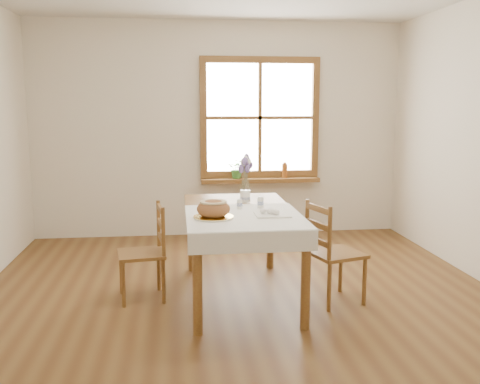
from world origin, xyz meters
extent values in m
plane|color=brown|center=(0.00, 0.00, 0.00)|extent=(5.00, 5.00, 0.00)
cube|color=white|center=(0.00, 2.50, 1.30)|extent=(4.50, 0.10, 2.60)
cube|color=white|center=(0.00, -2.50, 1.30)|extent=(4.50, 0.10, 2.60)
cube|color=brown|center=(0.50, 2.46, 2.14)|extent=(1.46, 0.08, 0.08)
cube|color=brown|center=(0.50, 2.46, 0.76)|extent=(1.46, 0.08, 0.08)
cube|color=brown|center=(-0.19, 2.46, 1.45)|extent=(0.08, 0.08, 1.30)
cube|color=brown|center=(1.19, 2.46, 1.45)|extent=(0.08, 0.08, 1.30)
cube|color=brown|center=(0.50, 2.46, 1.45)|extent=(0.04, 0.06, 1.30)
cube|color=brown|center=(0.50, 2.46, 1.45)|extent=(1.30, 0.06, 0.04)
cube|color=white|center=(0.50, 2.49, 1.45)|extent=(1.30, 0.01, 1.30)
cube|color=brown|center=(0.50, 2.40, 0.69)|extent=(1.46, 0.20, 0.05)
cube|color=brown|center=(0.00, 0.30, 0.72)|extent=(0.90, 1.60, 0.05)
cylinder|color=brown|center=(-0.39, -0.44, 0.35)|extent=(0.07, 0.07, 0.70)
cylinder|color=brown|center=(0.39, -0.44, 0.35)|extent=(0.07, 0.07, 0.70)
cylinder|color=brown|center=(-0.39, 1.04, 0.35)|extent=(0.07, 0.07, 0.70)
cylinder|color=brown|center=(0.39, 1.04, 0.35)|extent=(0.07, 0.07, 0.70)
cube|color=white|center=(0.00, 0.00, 0.76)|extent=(0.91, 0.99, 0.01)
cylinder|color=white|center=(-0.25, -0.05, 0.77)|extent=(0.36, 0.36, 0.02)
ellipsoid|color=brown|center=(-0.25, -0.05, 0.85)|extent=(0.26, 0.26, 0.14)
cube|color=white|center=(0.22, 0.00, 0.77)|extent=(0.27, 0.23, 0.01)
cylinder|color=white|center=(0.00, 0.28, 0.80)|extent=(0.05, 0.05, 0.09)
cylinder|color=white|center=(0.17, 0.30, 0.81)|extent=(0.05, 0.05, 0.10)
cylinder|color=white|center=(0.09, 0.62, 0.80)|extent=(0.12, 0.12, 0.10)
imported|color=#397930|center=(0.22, 2.40, 0.81)|extent=(0.28, 0.29, 0.18)
cylinder|color=#A6581E|center=(0.80, 2.40, 0.81)|extent=(0.08, 0.08, 0.19)
camera|label=1|loc=(-0.51, -4.05, 1.64)|focal=40.00mm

